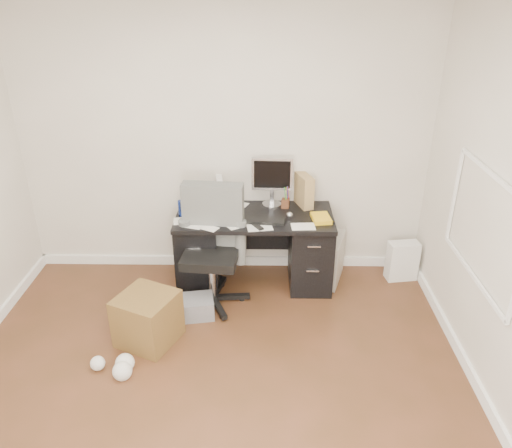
{
  "coord_description": "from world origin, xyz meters",
  "views": [
    {
      "loc": [
        0.38,
        -2.66,
        2.77
      ],
      "look_at": [
        0.32,
        1.2,
        0.88
      ],
      "focal_mm": 35.0,
      "sensor_mm": 36.0,
      "label": 1
    }
  ],
  "objects": [
    {
      "name": "shopping_bag",
      "position": [
        1.8,
        1.74,
        0.2
      ],
      "size": [
        0.33,
        0.26,
        0.41
      ],
      "primitive_type": "cube",
      "rotation": [
        0.0,
        0.0,
        0.15
      ],
      "color": "white",
      "rests_on": "ground"
    },
    {
      "name": "yellow_book",
      "position": [
        0.93,
        1.55,
        0.77
      ],
      "size": [
        0.2,
        0.25,
        0.04
      ],
      "primitive_type": "cube",
      "rotation": [
        0.0,
        0.0,
        0.13
      ],
      "color": "yellow",
      "rests_on": "desk"
    },
    {
      "name": "lcd_monitor",
      "position": [
        0.47,
        1.88,
        1.0
      ],
      "size": [
        0.41,
        0.24,
        0.5
      ],
      "primitive_type": null,
      "rotation": [
        0.0,
        0.0,
        -0.04
      ],
      "color": "#B9B8BD",
      "rests_on": "desk"
    },
    {
      "name": "desk_printer",
      "position": [
        -0.22,
        1.07,
        0.09
      ],
      "size": [
        0.35,
        0.3,
        0.18
      ],
      "primitive_type": "cube",
      "rotation": [
        0.0,
        0.0,
        0.17
      ],
      "color": "slate",
      "rests_on": "ground"
    },
    {
      "name": "magazine_file",
      "position": [
        0.78,
        1.89,
        0.91
      ],
      "size": [
        0.22,
        0.3,
        0.32
      ],
      "primitive_type": "cube",
      "rotation": [
        0.0,
        0.0,
        0.33
      ],
      "color": "olive",
      "rests_on": "desk"
    },
    {
      "name": "white_binder",
      "position": [
        -0.05,
        1.9,
        0.89
      ],
      "size": [
        0.15,
        0.26,
        0.28
      ],
      "primitive_type": "cube",
      "rotation": [
        0.0,
        0.0,
        0.14
      ],
      "color": "silver",
      "rests_on": "desk"
    },
    {
      "name": "desk",
      "position": [
        0.3,
        1.65,
        0.4
      ],
      "size": [
        1.5,
        0.7,
        0.75
      ],
      "color": "black",
      "rests_on": "ground"
    },
    {
      "name": "pc_tower",
      "position": [
        1.06,
        1.71,
        0.24
      ],
      "size": [
        0.34,
        0.52,
        0.47
      ],
      "primitive_type": "cube",
      "rotation": [
        0.0,
        0.0,
        -0.31
      ],
      "color": "#AAA59A",
      "rests_on": "ground"
    },
    {
      "name": "office_chair",
      "position": [
        -0.09,
        1.3,
        0.57
      ],
      "size": [
        0.7,
        0.7,
        1.13
      ],
      "primitive_type": null,
      "rotation": [
        0.0,
        0.0,
        -0.09
      ],
      "color": "#4F524F",
      "rests_on": "ground"
    },
    {
      "name": "wicker_basket",
      "position": [
        -0.58,
        0.72,
        0.22
      ],
      "size": [
        0.58,
        0.58,
        0.44
      ],
      "primitive_type": "cube",
      "rotation": [
        0.0,
        0.0,
        -0.42
      ],
      "color": "#503718",
      "rests_on": "ground"
    },
    {
      "name": "room_shell",
      "position": [
        0.03,
        0.03,
        1.66
      ],
      "size": [
        4.02,
        4.02,
        2.71
      ],
      "color": "beige",
      "rests_on": "ground"
    },
    {
      "name": "pen_cup",
      "position": [
        0.6,
        1.83,
        0.86
      ],
      "size": [
        0.11,
        0.11,
        0.22
      ],
      "primitive_type": null,
      "rotation": [
        0.0,
        0.0,
        -0.18
      ],
      "color": "#552E18",
      "rests_on": "desk"
    },
    {
      "name": "travel_mug",
      "position": [
        -0.39,
        1.63,
        0.83
      ],
      "size": [
        0.08,
        0.08,
        0.15
      ],
      "primitive_type": "cylinder",
      "rotation": [
        0.0,
        0.0,
        0.14
      ],
      "color": "navy",
      "rests_on": "desk"
    },
    {
      "name": "computer_mouse",
      "position": [
        0.63,
        1.59,
        0.78
      ],
      "size": [
        0.07,
        0.07,
        0.06
      ],
      "primitive_type": "sphere",
      "rotation": [
        0.0,
        0.0,
        0.15
      ],
      "color": "#B9B8BD",
      "rests_on": "desk"
    },
    {
      "name": "paper_remote",
      "position": [
        0.35,
        1.39,
        0.76
      ],
      "size": [
        0.26,
        0.22,
        0.02
      ],
      "primitive_type": null,
      "rotation": [
        0.0,
        0.0,
        0.17
      ],
      "color": "silver",
      "rests_on": "desk"
    },
    {
      "name": "keyboard",
      "position": [
        0.35,
        1.51,
        0.76
      ],
      "size": [
        0.48,
        0.21,
        0.03
      ],
      "primitive_type": "cube",
      "rotation": [
        0.0,
        0.0,
        -0.11
      ],
      "color": "black",
      "rests_on": "desk"
    },
    {
      "name": "ground",
      "position": [
        0.0,
        0.0,
        0.0
      ],
      "size": [
        4.0,
        4.0,
        0.0
      ],
      "primitive_type": "plane",
      "color": "#462D16",
      "rests_on": "ground"
    },
    {
      "name": "loose_papers",
      "position": [
        0.1,
        1.6,
        0.75
      ],
      "size": [
        1.1,
        0.6,
        0.0
      ],
      "primitive_type": null,
      "color": "silver",
      "rests_on": "desk"
    }
  ]
}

